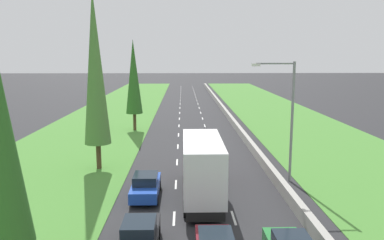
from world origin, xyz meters
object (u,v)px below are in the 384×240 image
street_light_mast (288,113)px  poplar_tree_third (134,77)px  black_sedan_left_lane (139,236)px  white_box_truck_centre_lane (202,166)px  blue_sedan_left_lane (146,186)px  poplar_tree_second (95,68)px

street_light_mast → poplar_tree_third: bearing=124.2°
black_sedan_left_lane → white_box_truck_centre_lane: white_box_truck_centre_lane is taller
white_box_truck_centre_lane → street_light_mast: (6.50, 3.36, 3.05)m
blue_sedan_left_lane → street_light_mast: size_ratio=0.50×
blue_sedan_left_lane → poplar_tree_third: poplar_tree_third is taller
poplar_tree_second → black_sedan_left_lane: bearing=-70.5°
black_sedan_left_lane → blue_sedan_left_lane: bearing=93.0°
blue_sedan_left_lane → poplar_tree_second: size_ratio=0.31×
poplar_tree_second → street_light_mast: (14.81, -3.55, -3.18)m
poplar_tree_third → poplar_tree_second: bearing=-93.1°
black_sedan_left_lane → poplar_tree_second: poplar_tree_second is taller
black_sedan_left_lane → street_light_mast: 15.03m
black_sedan_left_lane → poplar_tree_third: bearing=97.4°
blue_sedan_left_lane → poplar_tree_third: 24.62m
black_sedan_left_lane → white_box_truck_centre_lane: 7.97m
blue_sedan_left_lane → white_box_truck_centre_lane: size_ratio=0.48×
white_box_truck_centre_lane → poplar_tree_second: (-8.31, 6.91, 6.23)m
blue_sedan_left_lane → street_light_mast: bearing=17.1°
blue_sedan_left_lane → street_light_mast: 11.59m
white_box_truck_centre_lane → poplar_tree_third: size_ratio=0.82×
poplar_tree_third → street_light_mast: 24.77m
poplar_tree_third → street_light_mast: poplar_tree_third is taller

